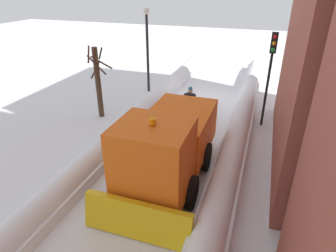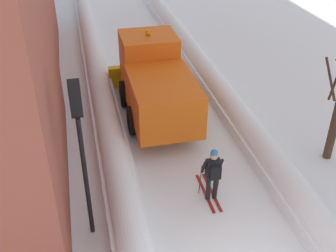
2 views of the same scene
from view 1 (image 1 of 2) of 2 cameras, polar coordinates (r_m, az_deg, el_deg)
name	(u,v)px [view 1 (image 1 of 2)]	position (r m, az deg, el deg)	size (l,w,h in m)	color
ground_plane	(139,205)	(9.93, -5.75, -15.09)	(80.00, 80.00, 0.00)	white
snowbank_left	(216,212)	(9.10, 9.36, -16.29)	(1.10, 36.00, 1.03)	white
snowbank_right	(72,181)	(10.82, -18.28, -10.20)	(1.10, 36.00, 0.90)	white
plow_truck	(168,145)	(10.11, 0.02, -3.74)	(3.20, 5.98, 3.12)	orange
skier	(190,102)	(15.05, 4.30, 4.77)	(0.62, 1.80, 1.81)	black
traffic_light_pole	(271,63)	(14.39, 19.45, 11.50)	(0.28, 0.42, 4.56)	black
street_lamp	(147,40)	(18.69, -4.08, 16.34)	(0.40, 0.40, 5.15)	black
bare_tree_near	(98,81)	(15.47, -13.51, 8.55)	(1.12, 1.34, 3.73)	#432D20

